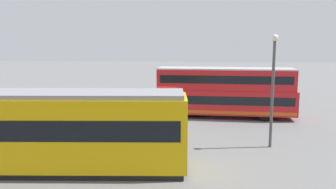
{
  "coord_description": "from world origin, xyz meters",
  "views": [
    {
      "loc": [
        -2.71,
        25.26,
        5.78
      ],
      "look_at": [
        -0.76,
        2.92,
        2.37
      ],
      "focal_mm": 36.5,
      "sensor_mm": 36.0,
      "label": 1
    }
  ],
  "objects_px": {
    "double_decker_bus": "(224,92)",
    "tram_yellow": "(28,130)",
    "pedestrian_crossing": "(129,130)",
    "street_lamp": "(273,82)",
    "pedestrian_near_railing": "(101,116)"
  },
  "relations": [
    {
      "from": "double_decker_bus",
      "to": "tram_yellow",
      "type": "distance_m",
      "value": 15.58
    },
    {
      "from": "pedestrian_crossing",
      "to": "street_lamp",
      "type": "height_order",
      "value": "street_lamp"
    },
    {
      "from": "tram_yellow",
      "to": "pedestrian_near_railing",
      "type": "distance_m",
      "value": 7.58
    },
    {
      "from": "pedestrian_crossing",
      "to": "pedestrian_near_railing",
      "type": "bearing_deg",
      "value": -53.96
    },
    {
      "from": "double_decker_bus",
      "to": "pedestrian_near_railing",
      "type": "xyz_separation_m",
      "value": [
        8.52,
        4.77,
        -1.02
      ]
    },
    {
      "from": "pedestrian_near_railing",
      "to": "street_lamp",
      "type": "bearing_deg",
      "value": 164.52
    },
    {
      "from": "street_lamp",
      "to": "pedestrian_near_railing",
      "type": "bearing_deg",
      "value": -15.48
    },
    {
      "from": "tram_yellow",
      "to": "street_lamp",
      "type": "relative_size",
      "value": 2.32
    },
    {
      "from": "pedestrian_near_railing",
      "to": "pedestrian_crossing",
      "type": "height_order",
      "value": "pedestrian_crossing"
    },
    {
      "from": "double_decker_bus",
      "to": "tram_yellow",
      "type": "relative_size",
      "value": 0.75
    },
    {
      "from": "pedestrian_near_railing",
      "to": "pedestrian_crossing",
      "type": "bearing_deg",
      "value": 126.04
    },
    {
      "from": "pedestrian_near_railing",
      "to": "street_lamp",
      "type": "height_order",
      "value": "street_lamp"
    },
    {
      "from": "double_decker_bus",
      "to": "pedestrian_crossing",
      "type": "xyz_separation_m",
      "value": [
        5.86,
        8.44,
        -1.02
      ]
    },
    {
      "from": "pedestrian_crossing",
      "to": "street_lamp",
      "type": "relative_size",
      "value": 0.27
    },
    {
      "from": "tram_yellow",
      "to": "pedestrian_crossing",
      "type": "bearing_deg",
      "value": -135.54
    }
  ]
}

